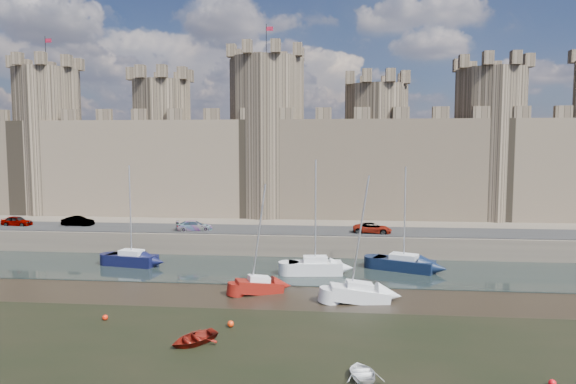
{
  "coord_description": "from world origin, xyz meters",
  "views": [
    {
      "loc": [
        12.72,
        -27.68,
        12.74
      ],
      "look_at": [
        7.77,
        22.0,
        8.3
      ],
      "focal_mm": 32.0,
      "sensor_mm": 36.0,
      "label": 1
    }
  ],
  "objects_px": {
    "car_0": "(17,221)",
    "sailboat_5": "(359,293)",
    "car_1": "(78,221)",
    "car_3": "(372,228)",
    "sailboat_1": "(132,259)",
    "sailboat_2": "(315,266)",
    "car_2": "(194,226)",
    "sailboat_3": "(404,263)",
    "sailboat_4": "(259,285)"
  },
  "relations": [
    {
      "from": "car_3",
      "to": "car_0",
      "type": "bearing_deg",
      "value": 94.5
    },
    {
      "from": "car_0",
      "to": "car_3",
      "type": "height_order",
      "value": "car_0"
    },
    {
      "from": "sailboat_3",
      "to": "car_3",
      "type": "bearing_deg",
      "value": 131.87
    },
    {
      "from": "car_0",
      "to": "sailboat_5",
      "type": "relative_size",
      "value": 0.37
    },
    {
      "from": "car_2",
      "to": "sailboat_2",
      "type": "xyz_separation_m",
      "value": [
        15.17,
        -10.15,
        -2.24
      ]
    },
    {
      "from": "sailboat_1",
      "to": "sailboat_2",
      "type": "bearing_deg",
      "value": 4.6
    },
    {
      "from": "car_3",
      "to": "sailboat_3",
      "type": "distance_m",
      "value": 8.59
    },
    {
      "from": "car_0",
      "to": "sailboat_3",
      "type": "relative_size",
      "value": 0.36
    },
    {
      "from": "sailboat_1",
      "to": "sailboat_3",
      "type": "relative_size",
      "value": 1.01
    },
    {
      "from": "car_1",
      "to": "car_2",
      "type": "relative_size",
      "value": 0.92
    },
    {
      "from": "sailboat_3",
      "to": "sailboat_4",
      "type": "xyz_separation_m",
      "value": [
        -13.53,
        -9.37,
        -0.1
      ]
    },
    {
      "from": "car_2",
      "to": "sailboat_1",
      "type": "height_order",
      "value": "sailboat_1"
    },
    {
      "from": "car_1",
      "to": "sailboat_5",
      "type": "distance_m",
      "value": 40.86
    },
    {
      "from": "car_0",
      "to": "car_2",
      "type": "xyz_separation_m",
      "value": [
        23.79,
        -1.39,
        -0.03
      ]
    },
    {
      "from": "sailboat_5",
      "to": "car_0",
      "type": "bearing_deg",
      "value": 147.26
    },
    {
      "from": "car_1",
      "to": "car_2",
      "type": "height_order",
      "value": "car_1"
    },
    {
      "from": "car_3",
      "to": "sailboat_1",
      "type": "bearing_deg",
      "value": 114.34
    },
    {
      "from": "car_0",
      "to": "car_3",
      "type": "xyz_separation_m",
      "value": [
        45.21,
        -1.17,
        -0.03
      ]
    },
    {
      "from": "car_1",
      "to": "sailboat_2",
      "type": "relative_size",
      "value": 0.35
    },
    {
      "from": "car_2",
      "to": "sailboat_5",
      "type": "height_order",
      "value": "sailboat_5"
    },
    {
      "from": "car_2",
      "to": "sailboat_2",
      "type": "distance_m",
      "value": 18.39
    },
    {
      "from": "sailboat_3",
      "to": "sailboat_1",
      "type": "bearing_deg",
      "value": -155.71
    },
    {
      "from": "sailboat_1",
      "to": "sailboat_3",
      "type": "bearing_deg",
      "value": 11.3
    },
    {
      "from": "car_0",
      "to": "car_1",
      "type": "height_order",
      "value": "car_0"
    },
    {
      "from": "car_3",
      "to": "sailboat_5",
      "type": "height_order",
      "value": "sailboat_5"
    },
    {
      "from": "car_2",
      "to": "sailboat_2",
      "type": "relative_size",
      "value": 0.38
    },
    {
      "from": "car_0",
      "to": "sailboat_1",
      "type": "relative_size",
      "value": 0.36
    },
    {
      "from": "car_1",
      "to": "car_3",
      "type": "distance_m",
      "value": 37.39
    },
    {
      "from": "sailboat_2",
      "to": "car_1",
      "type": "bearing_deg",
      "value": 151.97
    },
    {
      "from": "sailboat_4",
      "to": "sailboat_5",
      "type": "height_order",
      "value": "sailboat_5"
    },
    {
      "from": "car_3",
      "to": "sailboat_2",
      "type": "relative_size",
      "value": 0.4
    },
    {
      "from": "car_0",
      "to": "car_2",
      "type": "distance_m",
      "value": 23.83
    },
    {
      "from": "car_3",
      "to": "sailboat_1",
      "type": "distance_m",
      "value": 27.38
    },
    {
      "from": "car_1",
      "to": "sailboat_5",
      "type": "xyz_separation_m",
      "value": [
        35.12,
        -20.73,
        -2.4
      ]
    },
    {
      "from": "car_3",
      "to": "sailboat_3",
      "type": "xyz_separation_m",
      "value": [
        2.71,
        -7.82,
        -2.31
      ]
    },
    {
      "from": "sailboat_2",
      "to": "sailboat_4",
      "type": "xyz_separation_m",
      "value": [
        -4.57,
        -6.83,
        -0.17
      ]
    },
    {
      "from": "car_2",
      "to": "car_3",
      "type": "distance_m",
      "value": 21.42
    },
    {
      "from": "car_0",
      "to": "sailboat_3",
      "type": "height_order",
      "value": "sailboat_3"
    },
    {
      "from": "car_3",
      "to": "car_1",
      "type": "bearing_deg",
      "value": 93.12
    },
    {
      "from": "car_2",
      "to": "sailboat_2",
      "type": "height_order",
      "value": "sailboat_2"
    },
    {
      "from": "sailboat_4",
      "to": "car_2",
      "type": "bearing_deg",
      "value": 97.87
    },
    {
      "from": "car_0",
      "to": "car_1",
      "type": "xyz_separation_m",
      "value": [
        7.87,
        0.69,
        -0.01
      ]
    },
    {
      "from": "sailboat_1",
      "to": "sailboat_5",
      "type": "relative_size",
      "value": 1.02
    },
    {
      "from": "sailboat_1",
      "to": "sailboat_5",
      "type": "distance_m",
      "value": 25.81
    },
    {
      "from": "sailboat_2",
      "to": "sailboat_5",
      "type": "bearing_deg",
      "value": -71.25
    },
    {
      "from": "sailboat_1",
      "to": "sailboat_5",
      "type": "xyz_separation_m",
      "value": [
        23.67,
        -10.28,
        -0.08
      ]
    },
    {
      "from": "car_0",
      "to": "sailboat_2",
      "type": "distance_m",
      "value": 40.7
    },
    {
      "from": "car_0",
      "to": "sailboat_3",
      "type": "xyz_separation_m",
      "value": [
        47.92,
        -8.99,
        -2.35
      ]
    },
    {
      "from": "car_3",
      "to": "sailboat_3",
      "type": "height_order",
      "value": "sailboat_3"
    },
    {
      "from": "car_0",
      "to": "sailboat_5",
      "type": "bearing_deg",
      "value": -110.25
    }
  ]
}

